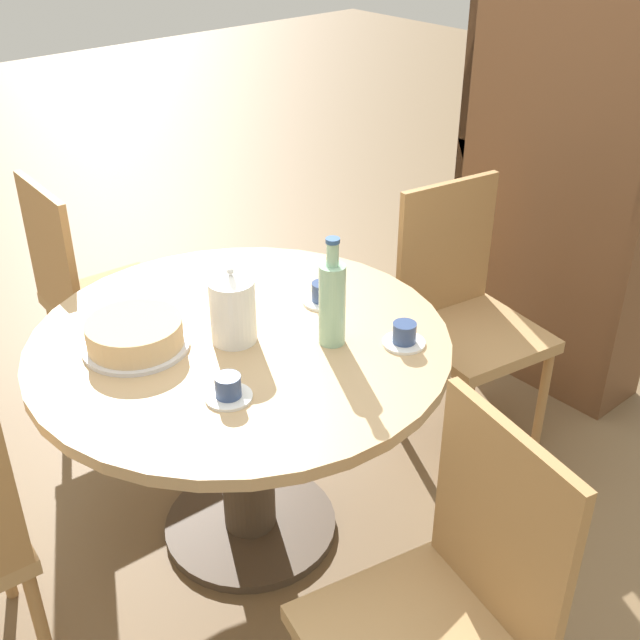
# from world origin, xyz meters

# --- Properties ---
(ground_plane) EXTENTS (14.00, 14.00, 0.00)m
(ground_plane) POSITION_xyz_m (0.00, 0.00, 0.00)
(ground_plane) COLOR brown
(dining_table) EXTENTS (1.18, 1.18, 0.72)m
(dining_table) POSITION_xyz_m (0.00, 0.00, 0.54)
(dining_table) COLOR #473828
(dining_table) RESTS_ON ground_plane
(chair_a) EXTENTS (0.49, 0.49, 0.94)m
(chair_a) POSITION_xyz_m (0.09, 0.89, 0.50)
(chair_a) COLOR #A87A47
(chair_a) RESTS_ON ground_plane
(chair_b) EXTENTS (0.44, 0.44, 0.94)m
(chair_b) POSITION_xyz_m (-0.89, -0.01, 0.50)
(chair_b) COLOR #A87A47
(chair_b) RESTS_ON ground_plane
(chair_d) EXTENTS (0.50, 0.50, 0.94)m
(chair_d) POSITION_xyz_m (0.88, -0.13, 0.50)
(chair_d) COLOR #A87A47
(chair_d) RESTS_ON ground_plane
(bookshelf) EXTENTS (0.80, 0.28, 1.84)m
(bookshelf) POSITION_xyz_m (0.03, 1.46, 0.91)
(bookshelf) COLOR brown
(bookshelf) RESTS_ON ground_plane
(coffee_pot) EXTENTS (0.13, 0.13, 0.22)m
(coffee_pot) POSITION_xyz_m (-0.00, -0.02, 0.82)
(coffee_pot) COLOR white
(coffee_pot) RESTS_ON dining_table
(water_bottle) EXTENTS (0.07, 0.07, 0.31)m
(water_bottle) POSITION_xyz_m (0.19, 0.18, 0.85)
(water_bottle) COLOR #99C6A3
(water_bottle) RESTS_ON dining_table
(cake_main) EXTENTS (0.29, 0.29, 0.08)m
(cake_main) POSITION_xyz_m (-0.14, -0.24, 0.76)
(cake_main) COLOR silver
(cake_main) RESTS_ON dining_table
(cup_a) EXTENTS (0.12, 0.12, 0.06)m
(cup_a) POSITION_xyz_m (0.00, 0.31, 0.75)
(cup_a) COLOR white
(cup_a) RESTS_ON dining_table
(cup_b) EXTENTS (0.12, 0.12, 0.06)m
(cup_b) POSITION_xyz_m (0.32, 0.32, 0.75)
(cup_b) COLOR white
(cup_b) RESTS_ON dining_table
(cup_c) EXTENTS (0.12, 0.12, 0.06)m
(cup_c) POSITION_xyz_m (0.21, -0.19, 0.75)
(cup_c) COLOR white
(cup_c) RESTS_ON dining_table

